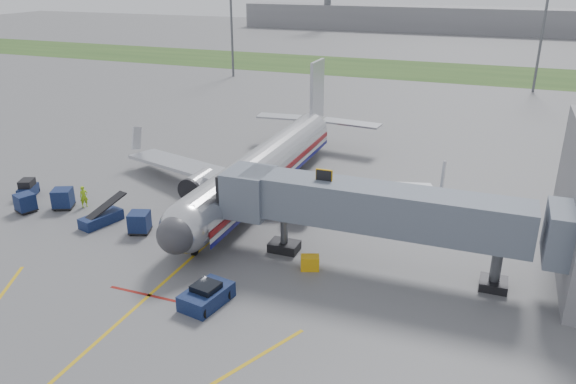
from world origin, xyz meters
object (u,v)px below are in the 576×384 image
(baggage_tug, at_px, (28,189))
(ramp_worker, at_px, (84,197))
(airliner, at_px, (264,167))
(belt_loader, at_px, (102,218))
(pushback_tug, at_px, (207,295))

(baggage_tug, height_order, ramp_worker, ramp_worker)
(airliner, distance_m, belt_loader, 15.16)
(airliner, bearing_deg, ramp_worker, -147.39)
(pushback_tug, relative_size, baggage_tug, 1.42)
(airliner, distance_m, baggage_tug, 22.17)
(belt_loader, bearing_deg, pushback_tug, -28.33)
(baggage_tug, bearing_deg, ramp_worker, -1.37)
(pushback_tug, bearing_deg, airliner, 102.03)
(pushback_tug, bearing_deg, baggage_tug, 157.42)
(airliner, xyz_separation_m, baggage_tug, (-20.34, -8.63, -1.92))
(baggage_tug, xyz_separation_m, ramp_worker, (6.60, -0.16, 0.25))
(baggage_tug, relative_size, ramp_worker, 1.35)
(pushback_tug, relative_size, belt_loader, 0.84)
(ramp_worker, bearing_deg, baggage_tug, 123.53)
(airliner, height_order, baggage_tug, airliner)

